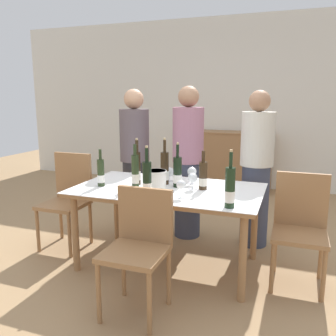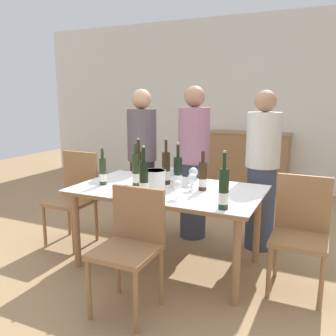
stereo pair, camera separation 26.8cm
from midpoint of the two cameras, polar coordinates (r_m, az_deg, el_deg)
name	(u,v)px [view 2 (the right image)]	position (r m, az deg, el deg)	size (l,w,h in m)	color
ground_plane	(168,264)	(3.40, 2.34, -15.17)	(12.00, 12.00, 0.00)	#A37F56
back_wall	(249,104)	(6.12, 14.15, 9.94)	(8.00, 0.10, 2.80)	silver
sideboard_cabinet	(247,162)	(5.91, 13.83, 0.94)	(1.30, 0.46, 0.96)	#996B42
dining_table	(168,196)	(3.16, 2.44, -4.47)	(1.64, 0.95, 0.73)	#996B42
ice_bucket	(155,180)	(3.03, 0.41, -1.93)	(0.19, 0.19, 0.18)	white
wine_bottle_0	(103,172)	(3.26, -8.11, -0.66)	(0.06, 0.06, 0.34)	#28381E
wine_bottle_1	(136,171)	(3.15, -2.77, -0.56)	(0.07, 0.07, 0.39)	#28381E
wine_bottle_2	(166,169)	(3.25, 2.04, -0.17)	(0.08, 0.08, 0.43)	#332314
wine_bottle_3	(139,168)	(3.26, -2.37, -0.01)	(0.06, 0.06, 0.43)	#332314
wine_bottle_4	(178,173)	(3.15, 4.03, -0.81)	(0.08, 0.08, 0.40)	black
wine_bottle_5	(203,177)	(3.07, 8.08, -1.43)	(0.07, 0.07, 0.34)	#332314
wine_bottle_6	(144,180)	(2.83, -1.19, -1.96)	(0.07, 0.07, 0.42)	black
wine_bottle_7	(224,190)	(2.58, 11.88, -3.50)	(0.07, 0.07, 0.43)	black
wine_glass_0	(178,186)	(2.81, 4.28, -2.89)	(0.08, 0.08, 0.14)	white
wine_glass_1	(192,179)	(3.07, 6.41, -1.78)	(0.09, 0.09, 0.15)	white
wine_glass_2	(193,172)	(3.26, 6.45, -0.73)	(0.08, 0.08, 0.16)	white
wine_glass_3	(172,172)	(3.35, 2.93, -0.70)	(0.08, 0.08, 0.14)	white
chair_near_front	(131,240)	(2.58, -2.93, -11.46)	(0.42, 0.42, 0.88)	#996B42
chair_right_end	(301,226)	(3.07, 22.92, -8.63)	(0.42, 0.42, 0.91)	#996B42
chair_left_end	(75,192)	(3.81, -12.76, -3.74)	(0.42, 0.42, 0.95)	#996B42
person_host	(142,160)	(4.04, -2.26, 1.21)	(0.33, 0.33, 1.60)	#2D2D33
person_guest_left	(194,163)	(3.81, 6.16, 0.74)	(0.33, 0.33, 1.63)	#383F56
person_guest_right	(262,172)	(3.65, 16.90, -0.58)	(0.33, 0.33, 1.58)	#383F56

